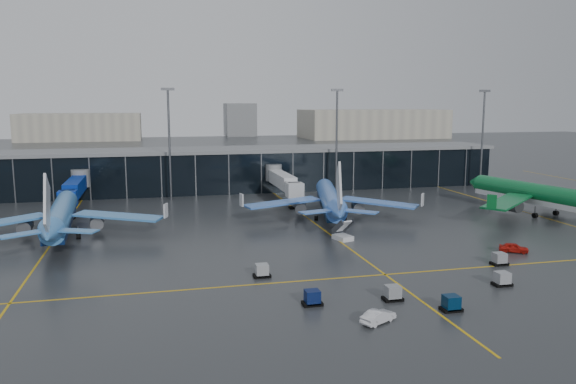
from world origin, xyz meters
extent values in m
plane|color=#282B2D|center=(0.00, 0.00, 0.00)|extent=(600.00, 600.00, 0.00)
cube|color=black|center=(0.00, 62.00, 5.00)|extent=(140.00, 16.00, 10.00)
cube|color=slate|center=(0.00, 62.00, 10.30)|extent=(142.00, 17.00, 0.80)
cylinder|color=#595B60|center=(-35.00, 53.50, 5.20)|extent=(4.00, 4.00, 4.00)
cube|color=navy|center=(-35.00, 40.00, 4.40)|extent=(3.00, 24.00, 3.00)
cylinder|color=#595B60|center=(-35.00, 32.50, 1.30)|extent=(1.00, 1.00, 2.60)
cylinder|color=#595B60|center=(10.00, 53.50, 5.20)|extent=(4.00, 4.00, 4.00)
cube|color=silver|center=(10.00, 40.00, 4.40)|extent=(3.00, 24.00, 3.00)
cylinder|color=#595B60|center=(10.00, 32.50, 1.30)|extent=(1.00, 1.00, 2.60)
cylinder|color=#595B60|center=(-15.00, 50.00, 12.50)|extent=(0.50, 0.50, 25.00)
cube|color=#595B60|center=(-15.00, 50.00, 25.20)|extent=(3.00, 0.40, 0.60)
cylinder|color=#595B60|center=(25.00, 50.00, 12.50)|extent=(0.50, 0.50, 25.00)
cube|color=#595B60|center=(25.00, 50.00, 25.20)|extent=(3.00, 0.40, 0.60)
cylinder|color=#595B60|center=(65.00, 50.00, 12.50)|extent=(0.50, 0.50, 25.00)
cube|color=#595B60|center=(65.00, 50.00, 25.20)|extent=(3.00, 0.40, 0.60)
cube|color=#B2AD99|center=(120.00, 260.00, 9.00)|extent=(90.00, 42.00, 18.00)
cube|color=#B2AD99|center=(-60.00, 280.00, 8.00)|extent=(70.00, 38.00, 16.00)
cube|color=#B2AD99|center=(40.00, 300.00, 11.00)|extent=(20.00, 20.00, 22.00)
cube|color=gold|center=(-35.00, 20.00, 0.01)|extent=(0.30, 120.00, 0.02)
cube|color=gold|center=(10.00, 20.00, 0.01)|extent=(0.30, 120.00, 0.02)
cube|color=gold|center=(55.00, 20.00, 0.01)|extent=(0.30, 120.00, 0.02)
cube|color=gold|center=(10.00, -15.00, 0.01)|extent=(220.00, 0.30, 0.02)
cube|color=black|center=(22.11, -22.51, 0.18)|extent=(2.20, 1.50, 0.36)
cube|color=gray|center=(22.11, -22.51, 0.95)|extent=(1.60, 1.50, 1.50)
cube|color=black|center=(27.11, -14.57, 0.18)|extent=(2.20, 1.50, 0.36)
cube|color=gray|center=(27.11, -14.57, 0.95)|extent=(1.60, 1.50, 1.50)
cube|color=black|center=(-2.33, -23.49, 0.18)|extent=(2.20, 1.50, 0.36)
cube|color=#05113F|center=(-2.33, -23.49, 0.95)|extent=(1.60, 1.50, 1.50)
cube|color=black|center=(6.94, -24.17, 0.18)|extent=(2.20, 1.50, 0.36)
cube|color=gray|center=(6.94, -24.17, 0.95)|extent=(1.60, 1.50, 1.50)
cube|color=black|center=(-5.80, -12.24, 0.18)|extent=(2.20, 1.50, 0.36)
cube|color=gray|center=(-5.80, -12.24, 0.95)|extent=(1.60, 1.50, 1.50)
cube|color=black|center=(11.69, -28.67, 0.18)|extent=(2.20, 1.50, 0.36)
cube|color=#041F3D|center=(11.69, -28.67, 0.95)|extent=(1.60, 1.50, 1.50)
cube|color=silver|center=(10.82, 4.08, 0.40)|extent=(3.04, 3.70, 0.80)
cube|color=silver|center=(10.82, 4.08, 2.30)|extent=(2.36, 3.18, 2.29)
imported|color=#B6150E|center=(33.13, -9.28, 0.71)|extent=(4.43, 3.63, 1.42)
imported|color=silver|center=(2.77, -29.95, 0.69)|extent=(4.35, 3.26, 1.37)
camera|label=1|loc=(-18.95, -80.44, 22.07)|focal=35.00mm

